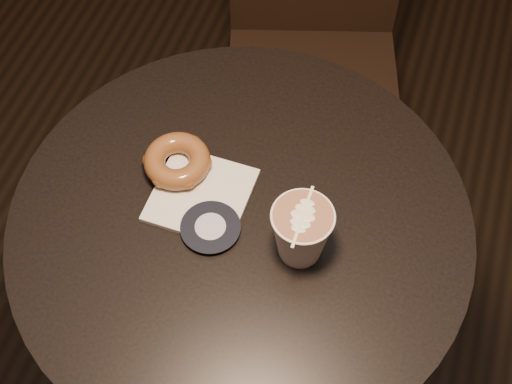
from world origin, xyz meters
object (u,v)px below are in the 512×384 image
pastry_bag (201,195)px  latte_cup (301,233)px  cafe_table (242,276)px  chair (315,23)px  doughnut (177,161)px

pastry_bag → latte_cup: 0.18m
cafe_table → chair: 0.64m
cafe_table → latte_cup: 0.27m
pastry_bag → doughnut: 0.06m
chair → latte_cup: 0.73m
cafe_table → latte_cup: latte_cup is taller
pastry_bag → latte_cup: (0.17, -0.04, 0.05)m
cafe_table → doughnut: bearing=156.4°
cafe_table → doughnut: size_ratio=7.25×
cafe_table → latte_cup: size_ratio=7.59×
doughnut → cafe_table: bearing=-23.6°
pastry_bag → latte_cup: bearing=-12.8°
chair → latte_cup: size_ratio=9.78×
latte_cup → doughnut: bearing=160.8°
pastry_bag → doughnut: (-0.05, 0.03, 0.02)m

